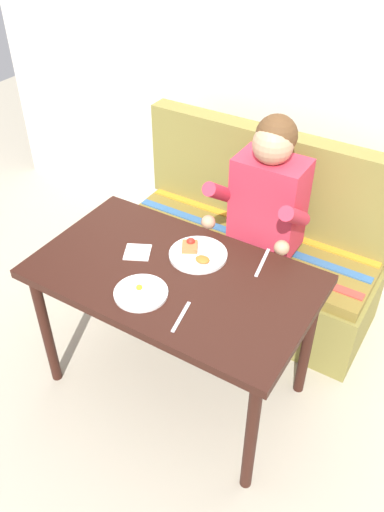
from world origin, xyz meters
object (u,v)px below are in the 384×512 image
Objects in this scene: person at (262,213)px; fork at (181,317)px; couch at (249,252)px; plate_eggs at (141,292)px; knife at (262,262)px; table at (174,288)px; napkin at (138,252)px; plate_breakfast at (197,254)px.

fork is (0.04, -0.79, -0.01)m from person.
person reaches higher than couch.
plate_eggs is 0.55m from knife.
table is 0.61m from person.
person is 0.37m from knife.
plate_breakfast is at bearing 27.15° from napkin.
knife is at bearing 52.98° from plate_eggs.
plate_breakfast is (0.02, -0.61, 0.41)m from couch.
plate_eggs is at bearing -102.30° from table.
couch reaches higher than table.
fork is at bearing -50.24° from table.
knife is at bearing -60.16° from couch.
person is 0.78m from plate_eggs.
napkin reaches higher than knife.
person is at bearing 82.58° from fork.
napkin reaches higher than table.
plate_breakfast is at bearing 79.12° from plate_eggs.
table is 0.40m from knife.
knife is (0.29, 0.26, 0.08)m from table.
knife is (0.27, 0.10, -0.01)m from plate_breakfast.
table is 0.83m from couch.
table is at bearing 119.35° from fork.
person is (0.13, 0.59, 0.09)m from table.
table is at bearing -99.22° from plate_breakfast.
knife is (0.16, -0.33, -0.01)m from person.
person is 6.06× the size of knife.
fork is at bearing -80.12° from couch.
couch is at bearing 126.01° from person.
napkin is 0.57× the size of knife.
plate_breakfast is 0.29m from knife.
plate_eggs is at bearing 162.73° from fork.
plate_breakfast is at bearing 80.78° from table.
plate_eggs is 1.10× the size of knife.
couch reaches higher than knife.
couch is at bearing 87.65° from plate_eggs.
table is at bearing 77.70° from plate_eggs.
plate_breakfast reaches higher than fork.
person is at bearing 77.81° from plate_eggs.
plate_breakfast is (-0.10, -0.44, 0.00)m from person.
napkin reaches higher than fork.
knife is at bearing 64.80° from fork.
plate_breakfast reaches higher than table.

